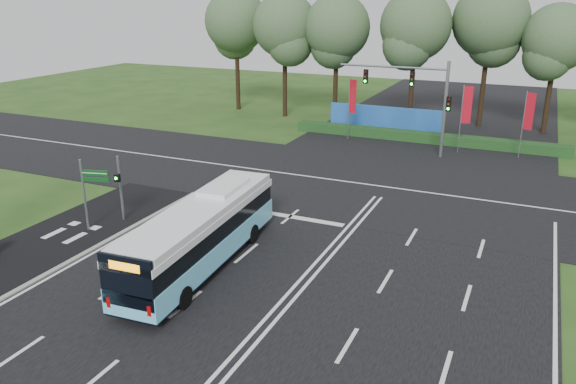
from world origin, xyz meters
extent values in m
plane|color=#254717|center=(0.00, 0.00, 0.00)|extent=(120.00, 120.00, 0.00)
cube|color=black|center=(0.00, 0.00, 0.02)|extent=(20.00, 120.00, 0.04)
cube|color=black|center=(0.00, 12.00, 0.03)|extent=(120.00, 14.00, 0.05)
cube|color=black|center=(-12.50, -3.00, 0.03)|extent=(5.00, 18.00, 0.06)
cube|color=gray|center=(-10.10, -3.00, 0.06)|extent=(0.25, 18.00, 0.12)
cube|color=#69CCF4|center=(-4.46, -1.88, 0.96)|extent=(2.96, 10.93, 0.99)
cube|color=black|center=(-4.46, -1.88, 0.51)|extent=(2.94, 10.87, 0.27)
cube|color=black|center=(-4.46, -1.88, 1.86)|extent=(2.86, 10.76, 0.86)
cube|color=white|center=(-4.46, -1.88, 2.40)|extent=(2.96, 10.93, 0.32)
cube|color=white|center=(-4.46, -1.88, 2.72)|extent=(2.89, 10.49, 0.32)
cube|color=white|center=(-4.61, 0.36, 2.99)|extent=(1.62, 2.79, 0.23)
cube|color=black|center=(-4.10, -7.21, 1.91)|extent=(2.19, 0.27, 1.98)
cube|color=orange|center=(-4.10, -7.25, 2.54)|extent=(1.26, 0.14, 0.32)
cylinder|color=black|center=(-5.71, 1.10, 0.47)|extent=(0.31, 0.95, 0.94)
cylinder|color=black|center=(-3.62, 1.24, 0.47)|extent=(0.31, 0.95, 0.94)
cylinder|color=black|center=(-5.27, -5.36, 0.47)|extent=(0.31, 0.95, 0.94)
cylinder|color=black|center=(-3.19, -5.22, 0.47)|extent=(0.31, 0.95, 0.94)
cylinder|color=gray|center=(-11.23, 0.95, 1.78)|extent=(0.14, 0.14, 3.56)
cube|color=black|center=(-11.23, 0.77, 2.44)|extent=(0.32, 0.25, 0.41)
sphere|color=#19F233|center=(-11.23, 0.67, 2.44)|extent=(0.14, 0.14, 0.14)
cylinder|color=gray|center=(-11.95, -0.90, 1.89)|extent=(0.11, 0.11, 3.79)
cube|color=#0C4416|center=(-11.26, -0.72, 3.12)|extent=(1.39, 0.42, 0.28)
cube|color=#0C4416|center=(-11.26, -0.72, 2.79)|extent=(1.39, 0.42, 0.21)
cube|color=white|center=(-11.26, -0.75, 3.12)|extent=(1.28, 0.35, 0.04)
cylinder|color=gray|center=(-6.06, 23.03, 2.54)|extent=(0.08, 0.08, 5.07)
cube|color=red|center=(-5.72, 22.88, 3.61)|extent=(0.64, 0.30, 2.71)
cylinder|color=gray|center=(2.97, 22.26, 2.59)|extent=(0.08, 0.08, 5.17)
cube|color=red|center=(3.32, 22.41, 3.68)|extent=(0.65, 0.31, 2.76)
cylinder|color=gray|center=(7.29, 22.56, 2.49)|extent=(0.08, 0.08, 4.98)
cube|color=red|center=(7.62, 22.41, 3.54)|extent=(0.62, 0.31, 2.65)
cylinder|color=gray|center=(2.00, 20.50, 3.50)|extent=(0.24, 0.24, 7.00)
cylinder|color=gray|center=(-2.00, 20.50, 6.40)|extent=(8.00, 0.16, 0.16)
cube|color=black|center=(-0.50, 20.50, 5.60)|extent=(0.32, 0.28, 1.05)
cube|color=black|center=(-4.00, 20.50, 5.60)|extent=(0.32, 0.28, 1.05)
cube|color=black|center=(2.25, 20.50, 4.00)|extent=(0.32, 0.28, 1.05)
cube|color=#153919|center=(0.00, 24.50, 0.40)|extent=(22.00, 1.20, 0.80)
cube|color=blue|center=(-4.00, 27.00, 1.10)|extent=(10.00, 0.30, 2.20)
cylinder|color=black|center=(-20.71, 30.64, 4.24)|extent=(0.44, 0.44, 8.49)
sphere|color=#3C5A35|center=(-20.71, 30.64, 8.93)|extent=(6.25, 6.25, 6.25)
cylinder|color=black|center=(-14.76, 29.41, 4.13)|extent=(0.44, 0.44, 8.26)
sphere|color=#3C5A35|center=(-14.76, 29.41, 8.69)|extent=(6.08, 6.08, 6.08)
cylinder|color=black|center=(-9.61, 29.61, 4.08)|extent=(0.44, 0.44, 8.16)
sphere|color=#3C5A35|center=(-9.61, 29.61, 8.59)|extent=(6.01, 6.01, 6.01)
cylinder|color=black|center=(-2.60, 30.38, 4.23)|extent=(0.44, 0.44, 8.47)
sphere|color=#3C5A35|center=(-2.60, 30.38, 8.91)|extent=(6.24, 6.24, 6.24)
cylinder|color=black|center=(3.36, 32.56, 4.44)|extent=(0.44, 0.44, 8.87)
sphere|color=#3C5A35|center=(3.36, 32.56, 9.34)|extent=(6.54, 6.54, 6.54)
cylinder|color=black|center=(8.80, 31.95, 3.82)|extent=(0.44, 0.44, 7.64)
sphere|color=#3C5A35|center=(8.80, 31.95, 8.05)|extent=(5.63, 5.63, 5.63)
camera|label=1|loc=(8.17, -20.76, 11.36)|focal=35.00mm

